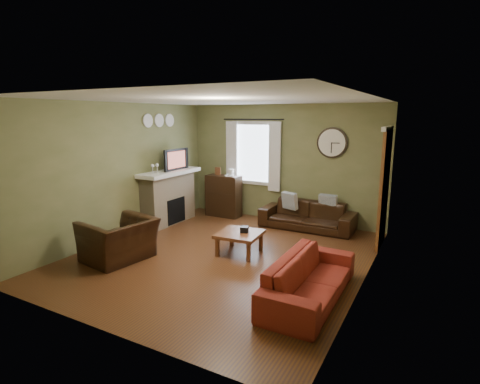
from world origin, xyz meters
The scene contains 31 objects.
floor centered at (0.00, 0.00, 0.00)m, with size 4.60×5.20×0.00m, color #522C17.
ceiling centered at (0.00, 0.00, 2.60)m, with size 4.60×5.20×0.00m, color white.
wall_left centered at (-2.30, 0.00, 1.30)m, with size 0.00×5.20×2.60m, color olive.
wall_right centered at (2.30, 0.00, 1.30)m, with size 0.00×5.20×2.60m, color olive.
wall_back centered at (0.00, 2.60, 1.30)m, with size 4.60×0.00×2.60m, color olive.
wall_front centered at (0.00, -2.60, 1.30)m, with size 4.60×0.00×2.60m, color olive.
fireplace centered at (-2.10, 1.15, 0.55)m, with size 0.40×1.40×1.10m, color tan.
firebox centered at (-1.91, 1.15, 0.30)m, with size 0.04×0.60×0.55m, color black.
mantel centered at (-2.07, 1.15, 1.14)m, with size 0.58×1.60×0.08m, color white.
tv centered at (-2.05, 1.30, 1.35)m, with size 0.60×0.08×0.35m, color black.
tv_screen centered at (-1.97, 1.30, 1.41)m, with size 0.02×0.62×0.36m, color #994C3F.
medallion_left centered at (-2.28, 0.80, 2.25)m, with size 0.28×0.28×0.03m, color white.
medallion_mid centered at (-2.28, 1.15, 2.25)m, with size 0.28×0.28×0.03m, color white.
medallion_right centered at (-2.28, 1.50, 2.25)m, with size 0.28×0.28×0.03m, color white.
window_pane centered at (-0.70, 2.58, 1.50)m, with size 1.00×0.02×1.30m, color silver, non-canonical shape.
curtain_rod centered at (-0.70, 2.48, 2.27)m, with size 0.03×0.03×1.50m, color black.
curtain_left centered at (-1.25, 2.48, 1.45)m, with size 0.28×0.04×1.55m, color white.
curtain_right centered at (-0.15, 2.48, 1.45)m, with size 0.28×0.04×1.55m, color white.
wall_clock centered at (1.10, 2.55, 1.80)m, with size 0.64×0.06×0.64m, color white, non-canonical shape.
door centered at (2.27, 1.85, 1.05)m, with size 0.05×0.90×2.10m, color brown.
bookshelf centered at (-1.33, 2.23, 0.49)m, with size 0.82×0.35×0.98m, color black, non-canonical shape.
book centered at (-1.23, 2.14, 0.96)m, with size 0.16×0.22×0.02m, color brown.
sofa_brown centered at (0.74, 2.20, 0.29)m, with size 1.96×0.76×0.57m, color black.
pillow_left centered at (1.12, 2.38, 0.55)m, with size 0.37×0.11×0.37m, color #919BA5.
pillow_right centered at (0.33, 2.24, 0.55)m, with size 0.36×0.11×0.36m, color #919BA5.
sofa_red centered at (1.77, -0.78, 0.28)m, with size 1.91×0.75×0.56m, color maroon.
armchair centered at (-1.42, -0.98, 0.34)m, with size 1.06×0.92×0.69m, color black.
coffee_table centered at (0.19, 0.22, 0.19)m, with size 0.71×0.71×0.38m, color brown, non-canonical shape.
tissue_box centered at (0.26, 0.27, 0.40)m, with size 0.13×0.13×0.10m, color black.
wine_glass_a centered at (-2.05, 0.62, 1.28)m, with size 0.07×0.07×0.20m, color white, non-canonical shape.
wine_glass_b centered at (-2.05, 0.76, 1.28)m, with size 0.07×0.07×0.20m, color white, non-canonical shape.
Camera 1 is at (3.13, -5.19, 2.35)m, focal length 28.00 mm.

